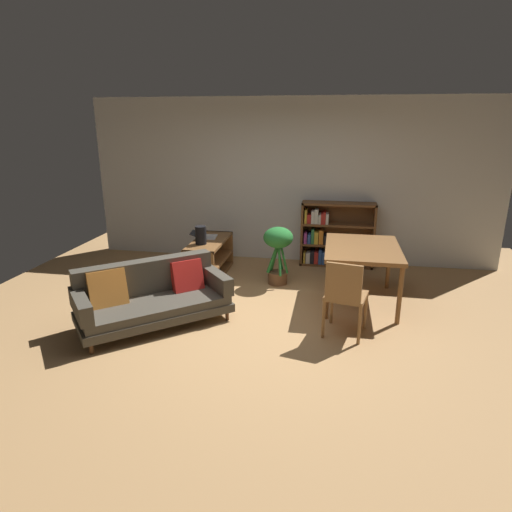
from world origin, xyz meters
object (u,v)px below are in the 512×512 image
Objects in this scene: open_laptop at (205,236)px; bookshelf at (331,235)px; potted_floor_plant at (278,246)px; fabric_couch at (151,296)px; desk_speaker at (201,235)px; dining_table at (362,252)px; dining_chair_near at (345,294)px; media_console at (210,258)px.

open_laptop is 2.09m from bookshelf.
open_laptop is 0.50× the size of potted_floor_plant.
fabric_couch is 6.69× the size of desk_speaker.
potted_floor_plant reaches higher than dining_table.
fabric_couch is 2.03× the size of dining_chair_near.
potted_floor_plant is at bearing 49.90° from fabric_couch.
fabric_couch is at bearing -178.97° from dining_chair_near.
media_console is (0.21, 1.73, -0.06)m from fabric_couch.
media_console is 2.66m from dining_chair_near.
dining_chair_near is at bearing -39.75° from media_console.
bookshelf reaches higher than dining_table.
media_console is at bearing -56.58° from open_laptop.
dining_chair_near reaches higher than potted_floor_plant.
fabric_couch is 1.92m from open_laptop.
dining_chair_near is 0.75× the size of bookshelf.
media_console is 4.42× the size of desk_speaker.
desk_speaker reaches higher than fabric_couch.
open_laptop is 2.52m from dining_table.
dining_table is (2.37, -0.84, 0.11)m from open_laptop.
dining_table reaches higher than open_laptop.
desk_speaker is 0.21× the size of dining_table.
dining_table is at bearing -16.60° from media_console.
open_laptop is at bearing 160.45° from dining_table.
open_laptop is (-0.11, 0.17, 0.31)m from media_console.
media_console is 0.93× the size of dining_table.
dining_table is at bearing -75.30° from bookshelf.
desk_speaker is 0.23× the size of bookshelf.
desk_speaker is (0.15, 1.52, 0.36)m from fabric_couch.
desk_speaker reaches higher than dining_table.
desk_speaker is at bearing 84.24° from fabric_couch.
fabric_couch is at bearing -156.78° from dining_table.
media_console is at bearing -154.48° from bookshelf.
fabric_couch is 1.57m from desk_speaker.
fabric_couch is 1.75m from media_console.
fabric_couch is 2.25m from dining_chair_near.
dining_chair_near reaches higher than open_laptop.
dining_chair_near is (2.09, -1.48, -0.19)m from desk_speaker.
media_console is at bearing 163.40° from dining_table.
open_laptop reaches higher than media_console.
media_console is 1.01× the size of bookshelf.
media_console is 0.48m from desk_speaker.
dining_chair_near is at bearing -85.88° from bookshelf.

